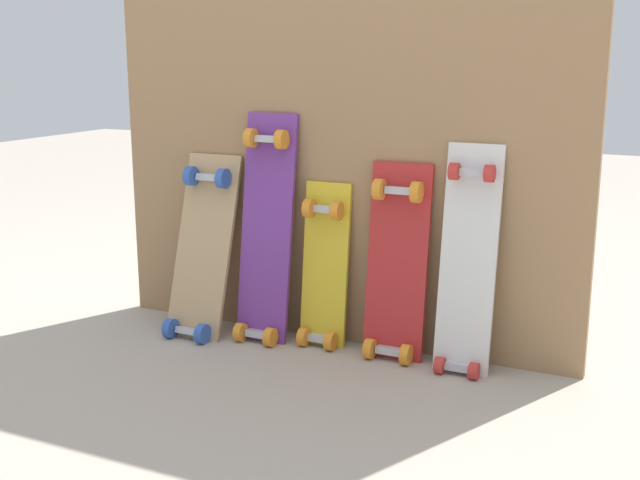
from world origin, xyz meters
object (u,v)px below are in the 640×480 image
skateboard_natural (202,255)px  skateboard_white (467,270)px  skateboard_yellow (324,274)px  skateboard_red (396,271)px  skateboard_purple (265,237)px

skateboard_natural → skateboard_white: 0.96m
skateboard_yellow → skateboard_white: (0.51, -0.02, 0.08)m
skateboard_natural → skateboard_white: bearing=3.4°
skateboard_natural → skateboard_yellow: (0.45, 0.07, -0.04)m
skateboard_natural → skateboard_red: size_ratio=0.99×
skateboard_red → skateboard_white: size_ratio=0.90×
skateboard_purple → skateboard_red: skateboard_purple is taller
skateboard_yellow → skateboard_purple: bearing=-173.0°
skateboard_red → skateboard_yellow: bearing=178.7°
skateboard_red → skateboard_purple: bearing=-177.6°
skateboard_red → skateboard_white: 0.24m
skateboard_natural → skateboard_yellow: skateboard_natural is taller
skateboard_natural → skateboard_yellow: 0.46m
skateboard_natural → skateboard_purple: skateboard_purple is taller
skateboard_yellow → skateboard_red: size_ratio=0.89×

